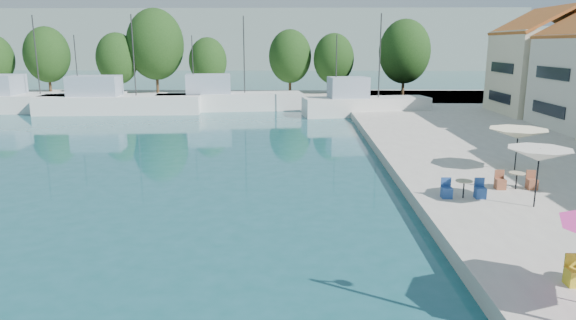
{
  "coord_description": "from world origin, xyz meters",
  "views": [
    {
      "loc": [
        1.11,
        2.76,
        6.95
      ],
      "look_at": [
        0.56,
        26.0,
        1.67
      ],
      "focal_mm": 32.0,
      "sensor_mm": 36.0,
      "label": 1
    }
  ],
  "objects_px": {
    "trawler_01": "(16,101)",
    "trawler_02": "(116,103)",
    "umbrella_white": "(539,155)",
    "umbrella_cream": "(518,134)",
    "trawler_04": "(363,105)",
    "trawler_03": "(227,100)"
  },
  "relations": [
    {
      "from": "trawler_03",
      "to": "umbrella_cream",
      "type": "height_order",
      "value": "trawler_03"
    },
    {
      "from": "trawler_02",
      "to": "trawler_04",
      "type": "height_order",
      "value": "same"
    },
    {
      "from": "umbrella_cream",
      "to": "trawler_02",
      "type": "bearing_deg",
      "value": 138.96
    },
    {
      "from": "umbrella_white",
      "to": "umbrella_cream",
      "type": "distance_m",
      "value": 6.42
    },
    {
      "from": "trawler_01",
      "to": "umbrella_white",
      "type": "relative_size",
      "value": 8.44
    },
    {
      "from": "trawler_04",
      "to": "trawler_01",
      "type": "bearing_deg",
      "value": 165.8
    },
    {
      "from": "trawler_03",
      "to": "umbrella_white",
      "type": "distance_m",
      "value": 39.12
    },
    {
      "from": "umbrella_cream",
      "to": "trawler_03",
      "type": "bearing_deg",
      "value": 123.21
    },
    {
      "from": "trawler_01",
      "to": "umbrella_white",
      "type": "bearing_deg",
      "value": -44.62
    },
    {
      "from": "trawler_01",
      "to": "umbrella_cream",
      "type": "height_order",
      "value": "trawler_01"
    },
    {
      "from": "trawler_04",
      "to": "umbrella_white",
      "type": "height_order",
      "value": "trawler_04"
    },
    {
      "from": "trawler_04",
      "to": "umbrella_white",
      "type": "xyz_separation_m",
      "value": [
        3.14,
        -30.89,
        1.65
      ]
    },
    {
      "from": "trawler_02",
      "to": "trawler_04",
      "type": "distance_m",
      "value": 25.02
    },
    {
      "from": "trawler_03",
      "to": "umbrella_cream",
      "type": "distance_m",
      "value": 34.59
    },
    {
      "from": "trawler_01",
      "to": "umbrella_cream",
      "type": "relative_size",
      "value": 7.14
    },
    {
      "from": "trawler_04",
      "to": "umbrella_cream",
      "type": "bearing_deg",
      "value": -89.04
    },
    {
      "from": "trawler_01",
      "to": "trawler_02",
      "type": "height_order",
      "value": "same"
    },
    {
      "from": "trawler_01",
      "to": "trawler_02",
      "type": "xyz_separation_m",
      "value": [
        11.08,
        -1.22,
        0.0
      ]
    },
    {
      "from": "trawler_01",
      "to": "trawler_04",
      "type": "xyz_separation_m",
      "value": [
        36.07,
        -2.51,
        0.0
      ]
    },
    {
      "from": "trawler_03",
      "to": "umbrella_cream",
      "type": "relative_size",
      "value": 5.35
    },
    {
      "from": "umbrella_cream",
      "to": "trawler_04",
      "type": "bearing_deg",
      "value": 101.17
    },
    {
      "from": "umbrella_white",
      "to": "umbrella_cream",
      "type": "height_order",
      "value": "umbrella_white"
    }
  ]
}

